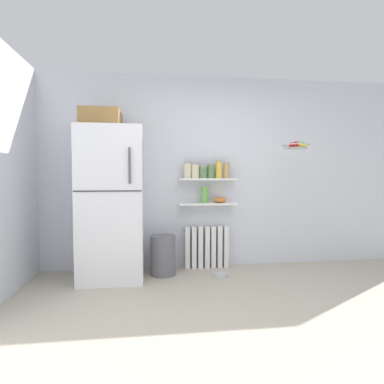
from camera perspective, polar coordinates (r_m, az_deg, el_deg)
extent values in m
plane|color=#B2A893|center=(3.05, 7.73, -21.17)|extent=(7.04, 7.04, 0.00)
cube|color=silver|center=(4.30, 2.49, 3.65)|extent=(7.04, 0.10, 2.60)
cube|color=silver|center=(3.88, -14.51, -2.10)|extent=(0.75, 0.71, 1.82)
cube|color=#262628|center=(3.51, -15.29, 0.17)|extent=(0.73, 0.01, 0.01)
cylinder|color=#4C4C51|center=(3.47, -11.46, 4.81)|extent=(0.02, 0.02, 0.40)
cube|color=olive|center=(3.94, -16.36, 12.76)|extent=(0.45, 0.50, 0.20)
cube|color=white|center=(4.24, -0.89, -10.19)|extent=(0.06, 0.12, 0.56)
cube|color=white|center=(4.25, 0.31, -10.16)|extent=(0.06, 0.12, 0.56)
cube|color=white|center=(4.27, 1.51, -10.12)|extent=(0.06, 0.12, 0.56)
cube|color=white|center=(4.28, 2.70, -10.08)|extent=(0.06, 0.12, 0.56)
cube|color=white|center=(4.30, 3.89, -10.03)|extent=(0.06, 0.12, 0.56)
cube|color=white|center=(4.32, 5.06, -9.99)|extent=(0.06, 0.12, 0.56)
cube|color=white|center=(4.33, 6.22, -9.93)|extent=(0.06, 0.12, 0.56)
cube|color=white|center=(4.16, 2.79, -2.19)|extent=(0.78, 0.22, 0.02)
cube|color=white|center=(4.14, 2.81, 2.36)|extent=(0.78, 0.22, 0.02)
cylinder|color=beige|center=(4.11, -0.87, 3.91)|extent=(0.10, 0.10, 0.20)
cylinder|color=gray|center=(4.11, -0.87, 5.42)|extent=(0.09, 0.09, 0.02)
cylinder|color=beige|center=(4.12, 0.61, 3.79)|extent=(0.11, 0.11, 0.18)
cylinder|color=gray|center=(4.12, 0.61, 5.19)|extent=(0.10, 0.10, 0.02)
cylinder|color=#5B7F4C|center=(4.13, 2.08, 3.56)|extent=(0.11, 0.11, 0.15)
cylinder|color=gray|center=(4.14, 2.08, 4.73)|extent=(0.10, 0.10, 0.02)
cylinder|color=#5B7F4C|center=(4.15, 3.54, 3.76)|extent=(0.09, 0.09, 0.18)
cylinder|color=gray|center=(4.16, 3.54, 5.13)|extent=(0.08, 0.08, 0.02)
cylinder|color=yellow|center=(4.18, 4.98, 4.03)|extent=(0.08, 0.08, 0.22)
cylinder|color=gray|center=(4.18, 4.99, 5.67)|extent=(0.08, 0.08, 0.02)
cylinder|color=tan|center=(4.20, 6.40, 3.88)|extent=(0.08, 0.08, 0.20)
cylinder|color=gray|center=(4.20, 6.41, 5.37)|extent=(0.08, 0.08, 0.02)
cylinder|color=#66A84C|center=(4.14, 2.35, -0.51)|extent=(0.10, 0.10, 0.22)
ellipsoid|color=orange|center=(4.19, 5.17, -1.45)|extent=(0.17, 0.17, 0.08)
cylinder|color=slate|center=(4.00, -5.39, -11.52)|extent=(0.32, 0.32, 0.50)
cylinder|color=#B7B7BC|center=(3.98, 5.23, -14.92)|extent=(0.18, 0.18, 0.05)
torus|color=#B2B2B7|center=(4.13, 18.58, 8.23)|extent=(0.34, 0.34, 0.01)
cylinder|color=#A8A8AD|center=(4.13, 18.57, 7.68)|extent=(0.28, 0.28, 0.01)
sphere|color=#7FAD38|center=(4.15, 19.56, 8.26)|extent=(0.08, 0.08, 0.08)
sphere|color=red|center=(4.18, 17.91, 8.22)|extent=(0.08, 0.08, 0.08)
sphere|color=red|center=(4.10, 18.60, 8.34)|extent=(0.08, 0.08, 0.08)
ellipsoid|color=yellow|center=(4.12, 19.31, 8.17)|extent=(0.17, 0.13, 0.07)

